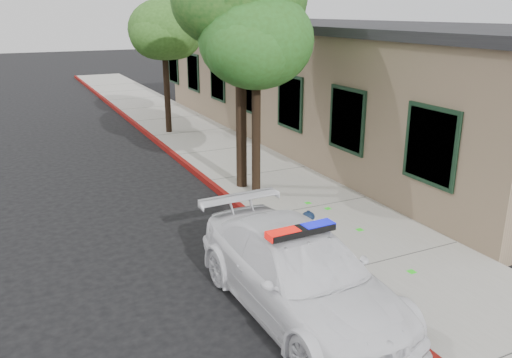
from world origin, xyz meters
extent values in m
plane|color=black|center=(0.00, 0.00, 0.00)|extent=(120.00, 120.00, 0.00)
cube|color=gray|center=(1.60, 3.00, 0.07)|extent=(3.20, 60.00, 0.15)
cube|color=maroon|center=(0.06, 3.00, 0.08)|extent=(0.14, 60.00, 0.16)
cube|color=#877658|center=(6.70, 9.00, 2.00)|extent=(7.00, 20.00, 4.00)
cube|color=black|center=(6.70, 9.00, 4.12)|extent=(7.30, 20.30, 0.24)
cube|color=black|center=(3.17, 1.00, 1.95)|extent=(0.08, 1.48, 1.68)
cube|color=black|center=(3.17, 4.00, 1.95)|extent=(0.08, 1.48, 1.68)
cube|color=black|center=(3.17, 7.00, 1.95)|extent=(0.08, 1.48, 1.68)
cube|color=black|center=(3.17, 10.00, 1.95)|extent=(0.08, 1.48, 1.68)
cube|color=black|center=(3.17, 13.00, 1.95)|extent=(0.08, 1.48, 1.68)
cube|color=black|center=(3.17, 16.00, 1.95)|extent=(0.08, 1.48, 1.68)
cube|color=black|center=(3.17, 19.00, 1.95)|extent=(0.08, 1.48, 1.68)
imported|color=white|center=(-0.90, -0.58, 0.68)|extent=(2.04, 4.72, 1.35)
cube|color=black|center=(-0.90, -0.58, 1.41)|extent=(1.21, 0.32, 0.10)
cube|color=red|center=(-1.22, -0.59, 1.42)|extent=(0.53, 0.26, 0.11)
cube|color=#0C10D3|center=(-0.58, -0.57, 1.42)|extent=(0.53, 0.26, 0.11)
cylinder|color=silver|center=(0.35, 1.22, 0.18)|extent=(0.31, 0.31, 0.05)
cylinder|color=silver|center=(0.35, 1.22, 0.45)|extent=(0.25, 0.25, 0.49)
cylinder|color=silver|center=(0.35, 1.22, 0.72)|extent=(0.29, 0.29, 0.04)
ellipsoid|color=#0D1A31|center=(0.35, 1.22, 0.77)|extent=(0.26, 0.26, 0.20)
cylinder|color=#0D1A31|center=(0.35, 1.22, 0.86)|extent=(0.06, 0.06, 0.05)
cylinder|color=silver|center=(0.21, 1.15, 0.47)|extent=(0.14, 0.13, 0.10)
cylinder|color=silver|center=(0.49, 1.28, 0.47)|extent=(0.14, 0.13, 0.10)
cylinder|color=silver|center=(0.41, 1.08, 0.49)|extent=(0.16, 0.15, 0.13)
cylinder|color=black|center=(0.76, 4.43, 1.69)|extent=(0.22, 0.22, 3.07)
ellipsoid|color=#295219|center=(0.76, 4.43, 3.99)|extent=(2.73, 2.73, 2.32)
ellipsoid|color=#295219|center=(1.13, 4.77, 3.73)|extent=(2.05, 2.05, 1.74)
ellipsoid|color=#295219|center=(0.48, 4.11, 3.82)|extent=(2.13, 2.13, 1.81)
cylinder|color=black|center=(0.70, 5.19, 2.14)|extent=(0.28, 0.28, 3.97)
ellipsoid|color=#195019|center=(1.17, 5.45, 4.76)|extent=(2.68, 2.68, 2.28)
ellipsoid|color=#195019|center=(0.24, 5.04, 4.87)|extent=(2.58, 2.58, 2.19)
cylinder|color=black|center=(0.85, 12.41, 1.67)|extent=(0.23, 0.23, 3.04)
ellipsoid|color=#295319|center=(0.85, 12.41, 3.98)|extent=(2.61, 2.61, 2.22)
ellipsoid|color=#295319|center=(1.30, 12.56, 3.72)|extent=(2.00, 2.00, 1.70)
ellipsoid|color=#295319|center=(0.58, 12.16, 3.80)|extent=(2.09, 2.09, 1.77)
camera|label=1|loc=(-4.74, -6.91, 4.65)|focal=36.45mm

